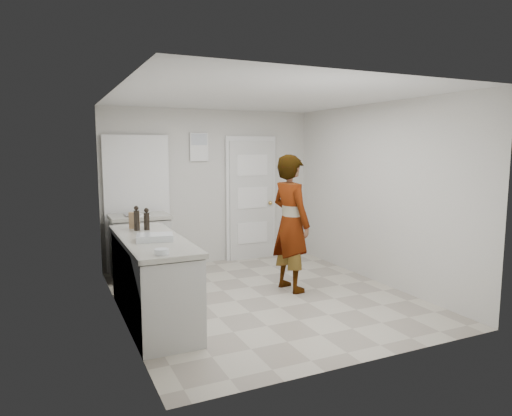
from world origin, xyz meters
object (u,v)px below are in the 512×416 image
cake_mix_box (134,220)px  oil_cruet_a (147,219)px  person (291,223)px  spice_jar (146,224)px  oil_cruet_b (137,219)px  egg_bowl (162,252)px  baking_dish (155,238)px

cake_mix_box → oil_cruet_a: size_ratio=0.75×
person → spice_jar: size_ratio=20.53×
spice_jar → oil_cruet_b: oil_cruet_b is taller
person → spice_jar: (-1.83, 0.29, 0.07)m
oil_cruet_b → egg_bowl: size_ratio=2.23×
person → oil_cruet_a: 1.86m
person → baking_dish: size_ratio=4.29×
cake_mix_box → egg_bowl: 1.47m
oil_cruet_a → baking_dish: oil_cruet_a is taller
baking_dish → egg_bowl: (-0.08, -0.66, -0.00)m
oil_cruet_a → baking_dish: size_ratio=0.63×
oil_cruet_a → oil_cruet_b: 0.12m
spice_jar → person: bearing=-9.0°
oil_cruet_b → spice_jar: bearing=41.9°
oil_cruet_a → egg_bowl: bearing=-95.7°
person → egg_bowl: size_ratio=13.68×
cake_mix_box → oil_cruet_b: oil_cruet_b is taller
person → baking_dish: bearing=94.8°
person → cake_mix_box: size_ratio=9.10×
person → oil_cruet_b: (-1.96, 0.17, 0.16)m
oil_cruet_a → egg_bowl: size_ratio=2.00×
cake_mix_box → baking_dish: bearing=-64.6°
spice_jar → baking_dish: 0.79m
person → egg_bowl: person is taller
cake_mix_box → oil_cruet_a: (0.11, -0.16, 0.03)m
oil_cruet_b → baking_dish: oil_cruet_b is taller
oil_cruet_b → egg_bowl: 1.33m
spice_jar → baking_dish: (-0.07, -0.78, -0.01)m
oil_cruet_a → cake_mix_box: bearing=125.1°
baking_dish → cake_mix_box: bearing=94.6°
egg_bowl → oil_cruet_b: bearing=89.2°
baking_dish → egg_bowl: size_ratio=3.19×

